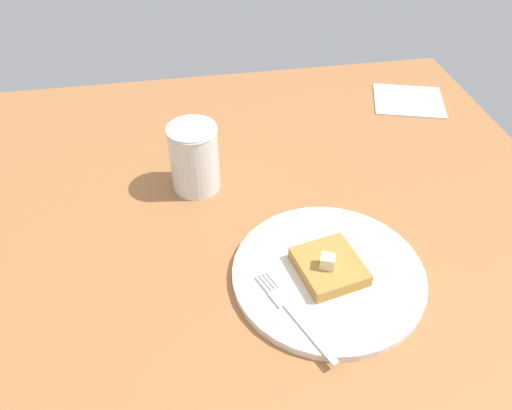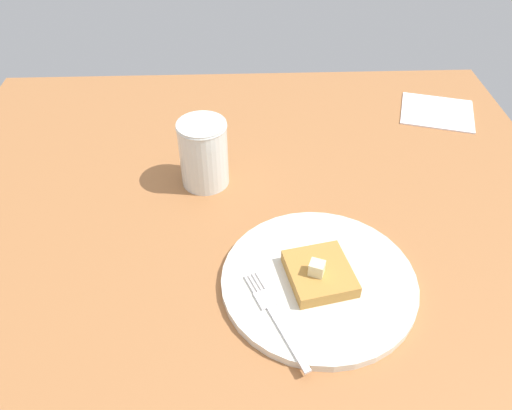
{
  "view_description": "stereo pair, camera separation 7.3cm",
  "coord_description": "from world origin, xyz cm",
  "px_view_note": "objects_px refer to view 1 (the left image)",
  "views": [
    {
      "loc": [
        51.46,
        -8.1,
        56.22
      ],
      "look_at": [
        -2.75,
        1.31,
        7.38
      ],
      "focal_mm": 35.0,
      "sensor_mm": 36.0,
      "label": 1
    },
    {
      "loc": [
        52.23,
        -0.8,
        56.22
      ],
      "look_at": [
        -2.75,
        1.31,
        7.38
      ],
      "focal_mm": 35.0,
      "sensor_mm": 36.0,
      "label": 2
    }
  ],
  "objects_px": {
    "syrup_jar": "(195,161)",
    "napkin": "(408,101)",
    "plate": "(328,274)",
    "fork": "(291,310)"
  },
  "relations": [
    {
      "from": "syrup_jar",
      "to": "napkin",
      "type": "height_order",
      "value": "syrup_jar"
    },
    {
      "from": "fork",
      "to": "napkin",
      "type": "height_order",
      "value": "fork"
    },
    {
      "from": "syrup_jar",
      "to": "napkin",
      "type": "distance_m",
      "value": 0.51
    },
    {
      "from": "plate",
      "to": "napkin",
      "type": "distance_m",
      "value": 0.53
    },
    {
      "from": "syrup_jar",
      "to": "plate",
      "type": "bearing_deg",
      "value": 35.01
    },
    {
      "from": "plate",
      "to": "napkin",
      "type": "relative_size",
      "value": 1.87
    },
    {
      "from": "fork",
      "to": "syrup_jar",
      "type": "bearing_deg",
      "value": -161.49
    },
    {
      "from": "plate",
      "to": "syrup_jar",
      "type": "bearing_deg",
      "value": -144.99
    },
    {
      "from": "plate",
      "to": "napkin",
      "type": "height_order",
      "value": "plate"
    },
    {
      "from": "napkin",
      "to": "plate",
      "type": "bearing_deg",
      "value": -34.64
    }
  ]
}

